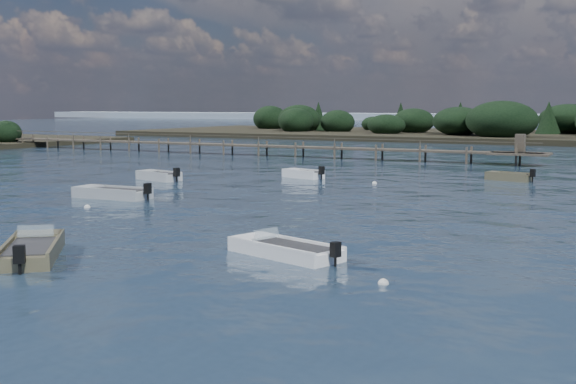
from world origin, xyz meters
The scene contains 12 objects.
ground centered at (0.00, 60.00, 0.00)m, with size 400.00×400.00×0.00m, color #172636.
tender_far_grey centered at (-15.61, 23.21, 0.17)m, with size 3.93×2.19×1.24m.
tender_far_grey_b centered at (5.81, 34.40, 0.16)m, with size 3.40×1.79×1.14m.
tender_far_white centered at (-7.50, 29.34, 0.17)m, with size 3.56×2.08×1.20m.
dinghy_near_olive centered at (-3.23, 0.74, 0.16)m, with size 4.24×4.61×1.21m.
dinghy_mid_white_a centered at (4.19, 5.04, 0.14)m, with size 4.61×2.72×1.06m.
dinghy_mid_grey centered at (-11.77, 14.21, 0.16)m, with size 4.82×1.88×1.21m.
buoy_b centered at (8.59, 2.94, 0.00)m, with size 0.32×0.32×0.32m, color silver.
buoy_c centered at (-10.22, 10.64, 0.00)m, with size 0.32×0.32×0.32m, color silver.
buoy_e centered at (-1.59, 28.14, 0.00)m, with size 0.32×0.32×0.32m, color silver.
jetty centered at (-21.74, 47.99, 0.98)m, with size 64.50×3.20×3.40m.
distant_haze centered at (-90.00, 230.00, 0.00)m, with size 280.00×20.00×2.40m, color #94A4B7.
Camera 1 is at (15.81, -16.32, 5.13)m, focal length 45.00 mm.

